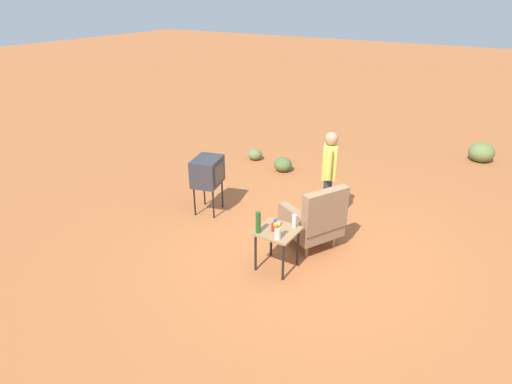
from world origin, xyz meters
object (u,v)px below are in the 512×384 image
at_px(tv_on_stand, 207,172).
at_px(flower_vase, 278,229).
at_px(person_standing, 329,173).
at_px(soda_can_blue, 276,224).
at_px(soda_can_red, 274,227).
at_px(side_table, 277,236).
at_px(armchair, 315,219).
at_px(bottle_short_clear, 294,221).
at_px(bottle_wine_green, 258,222).

bearing_deg(tv_on_stand, flower_vase, 61.74).
bearing_deg(person_standing, soda_can_blue, -4.35).
relative_size(tv_on_stand, flower_vase, 3.89).
bearing_deg(soda_can_red, tv_on_stand, -116.46).
distance_m(tv_on_stand, soda_can_red, 2.10).
bearing_deg(soda_can_blue, side_table, 47.01).
height_order(armchair, bottle_short_clear, armchair).
bearing_deg(side_table, bottle_wine_green, -46.03).
distance_m(tv_on_stand, flower_vase, 2.31).
distance_m(side_table, soda_can_red, 0.16).
distance_m(bottle_wine_green, flower_vase, 0.31).
bearing_deg(flower_vase, tv_on_stand, -118.26).
bearing_deg(soda_can_blue, person_standing, 175.65).
distance_m(tv_on_stand, bottle_short_clear, 2.19).
xyz_separation_m(armchair, bottle_wine_green, (0.99, -0.42, 0.29)).
bearing_deg(bottle_wine_green, person_standing, 171.95).
xyz_separation_m(side_table, tv_on_stand, (-0.89, -1.92, 0.25)).
relative_size(soda_can_red, flower_vase, 0.46).
xyz_separation_m(bottle_wine_green, bottle_short_clear, (-0.39, 0.36, -0.06)).
relative_size(soda_can_red, bottle_wine_green, 0.38).
distance_m(tv_on_stand, bottle_wine_green, 2.03).
xyz_separation_m(side_table, bottle_short_clear, (-0.20, 0.16, 0.19)).
xyz_separation_m(person_standing, bottle_wine_green, (1.83, -0.26, -0.15)).
distance_m(armchair, tv_on_stand, 2.16).
xyz_separation_m(armchair, soda_can_red, (0.85, -0.26, 0.19)).
height_order(soda_can_blue, flower_vase, flower_vase).
relative_size(soda_can_red, soda_can_blue, 1.00).
bearing_deg(bottle_wine_green, flower_vase, 88.62).
xyz_separation_m(tv_on_stand, soda_can_red, (0.94, 1.88, -0.10)).
xyz_separation_m(side_table, person_standing, (-1.64, 0.06, 0.41)).
bearing_deg(bottle_wine_green, bottle_short_clear, 137.39).
height_order(person_standing, bottle_short_clear, person_standing).
xyz_separation_m(armchair, flower_vase, (1.00, -0.11, 0.27)).
bearing_deg(bottle_wine_green, side_table, 133.97).
xyz_separation_m(side_table, soda_can_red, (0.04, -0.04, 0.15)).
distance_m(person_standing, bottle_wine_green, 1.85).
bearing_deg(flower_vase, bottle_wine_green, -91.38).
height_order(armchair, person_standing, person_standing).
relative_size(bottle_wine_green, flower_vase, 1.21).
relative_size(person_standing, bottle_short_clear, 8.20).
height_order(side_table, person_standing, person_standing).
bearing_deg(soda_can_red, bottle_wine_green, -47.54).
bearing_deg(flower_vase, side_table, -150.28).
xyz_separation_m(side_table, bottle_wine_green, (0.19, -0.20, 0.25)).
relative_size(person_standing, soda_can_red, 13.44).
height_order(tv_on_stand, soda_can_red, tv_on_stand).
bearing_deg(armchair, soda_can_blue, -20.83).
distance_m(person_standing, soda_can_red, 1.70).
relative_size(person_standing, soda_can_blue, 13.44).
relative_size(side_table, tv_on_stand, 0.61).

